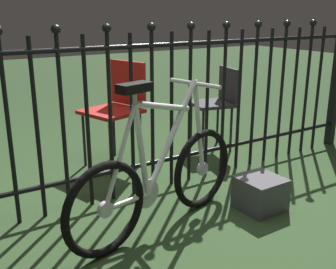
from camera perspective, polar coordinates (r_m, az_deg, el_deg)
ground_plane at (r=2.80m, az=4.55°, el=-11.17°), size 20.00×20.00×0.00m
iron_fence at (r=2.97m, az=-2.66°, el=3.93°), size 4.16×0.07×1.29m
bicycle at (r=2.52m, az=-1.24°, el=-6.14°), size 1.36×0.46×0.94m
chair_red at (r=3.59m, az=-6.90°, el=4.46°), size 0.54×0.54×0.90m
chair_charcoal at (r=4.00m, az=6.94°, el=4.92°), size 0.44×0.44×0.79m
display_crate at (r=2.92m, az=12.66°, el=-7.94°), size 0.29×0.29×0.22m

